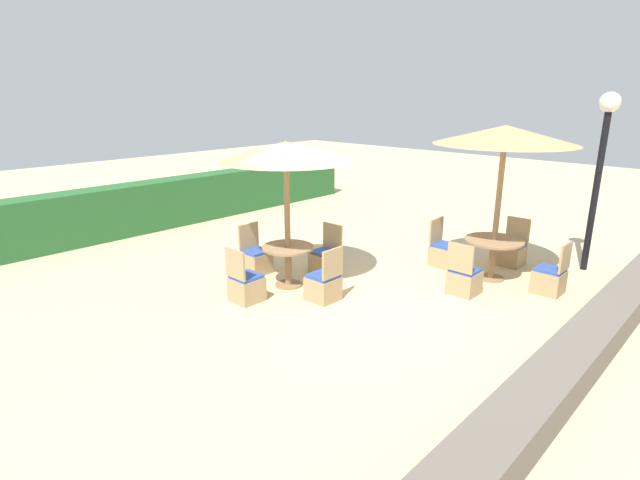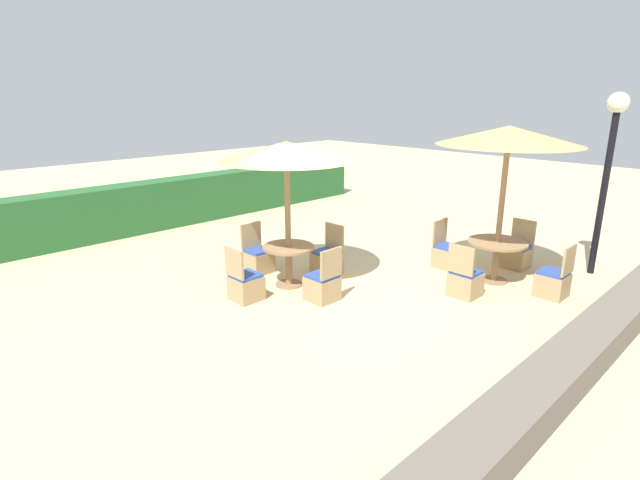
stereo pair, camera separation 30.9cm
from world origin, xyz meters
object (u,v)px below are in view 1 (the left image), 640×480
parasol_front_right (505,136)px  patio_chair_front_right_north (443,253)px  patio_chair_center_east (326,260)px  patio_chair_front_right_south (550,279)px  patio_chair_center_west (246,286)px  patio_chair_front_right_east (512,252)px  lamp_post (603,147)px  round_table_front_right (493,248)px  patio_chair_front_right_west (464,279)px  patio_chair_center_north (256,259)px  parasol_center (286,152)px  patio_chair_center_south (324,285)px  round_table_center (288,257)px

parasol_front_right → patio_chair_front_right_north: size_ratio=2.99×
patio_chair_center_east → patio_chair_front_right_south: 3.94m
patio_chair_center_west → patio_chair_front_right_east: size_ratio=1.00×
lamp_post → patio_chair_center_east: size_ratio=3.57×
parasol_front_right → round_table_front_right: 2.01m
lamp_post → patio_chair_center_west: size_ratio=3.57×
lamp_post → patio_chair_front_right_west: bearing=157.9°
patio_chair_center_north → patio_chair_front_right_west: size_ratio=1.00×
lamp_post → patio_chair_front_right_west: size_ratio=3.57×
parasol_center → parasol_front_right: parasol_front_right is taller
patio_chair_center_south → patio_chair_center_east: bearing=41.4°
patio_chair_center_north → round_table_front_right: patio_chair_center_north is taller
patio_chair_center_south → patio_chair_front_right_west: 2.40m
parasol_front_right → patio_chair_front_right_east: bearing=3.3°
patio_chair_center_north → patio_chair_front_right_south: bearing=122.1°
patio_chair_front_right_west → patio_chair_front_right_south: same height
round_table_center → patio_chair_front_right_west: 3.05m
round_table_center → patio_chair_center_south: patio_chair_center_south is taller
patio_chair_center_east → patio_chair_front_right_west: bearing=-160.2°
parasol_center → patio_chair_center_west: size_ratio=2.73×
round_table_center → patio_chair_front_right_north: patio_chair_front_right_north is taller
parasol_center → round_table_center: size_ratio=2.78×
round_table_front_right → patio_chair_front_right_west: bearing=178.7°
patio_chair_center_north → patio_chair_front_right_north: (2.80, -2.39, 0.00)m
round_table_center → patio_chair_front_right_east: patio_chair_front_right_east is taller
patio_chair_center_west → patio_chair_center_east: (1.87, -0.06, 0.00)m
lamp_post → parasol_center: bearing=141.8°
patio_chair_center_south → patio_chair_center_west: bearing=134.9°
patio_chair_center_east → parasol_front_right: size_ratio=0.33×
lamp_post → round_table_front_right: size_ratio=3.18×
patio_chair_center_north → patio_chair_front_right_west: same height
patio_chair_center_east → patio_chair_center_west: bearing=88.3°
parasol_front_right → patio_chair_front_right_north: (0.04, 1.02, -2.34)m
patio_chair_center_north → patio_chair_center_east: (0.89, -0.98, 0.00)m
patio_chair_front_right_east → patio_chair_front_right_south: bearing=137.6°
lamp_post → patio_chair_front_right_east: 2.49m
patio_chair_center_west → patio_chair_center_south: bearing=44.9°
round_table_center → patio_chair_front_right_east: size_ratio=0.98×
parasol_front_right → patio_chair_front_right_south: bearing=-88.7°
patio_chair_front_right_south → round_table_center: bearing=128.8°
lamp_post → patio_chair_center_east: bearing=135.7°
patio_chair_center_south → round_table_front_right: (2.84, -1.57, 0.33)m
patio_chair_center_north → round_table_center: bearing=88.0°
parasol_center → patio_chair_front_right_south: (2.82, -3.50, -2.10)m
patio_chair_front_right_west → patio_chair_front_right_south: bearing=44.4°
patio_chair_center_west → patio_chair_front_right_south: 5.15m
round_table_center → patio_chair_center_west: bearing=179.6°
patio_chair_front_right_north → patio_chair_front_right_west: 1.45m
round_table_center → parasol_center: bearing=0.0°
patio_chair_front_right_west → patio_chair_front_right_east: (2.03, 0.04, 0.00)m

